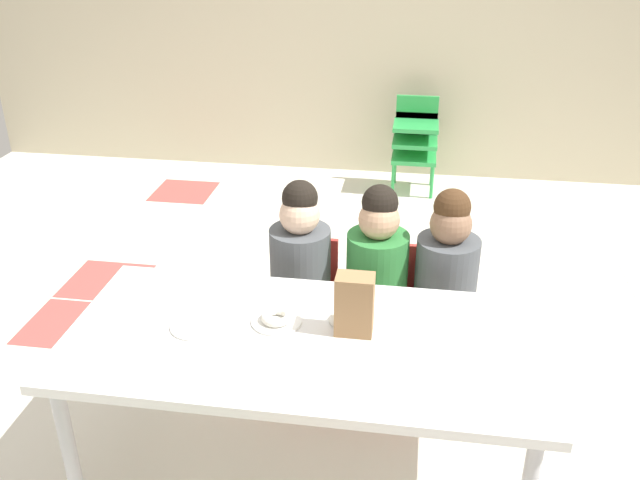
% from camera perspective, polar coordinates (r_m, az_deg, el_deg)
% --- Properties ---
extents(ground_plane, '(6.23, 4.98, 0.02)m').
position_cam_1_polar(ground_plane, '(3.36, 0.80, -9.10)').
color(ground_plane, silver).
extents(back_wall, '(6.23, 0.10, 2.48)m').
position_cam_1_polar(back_wall, '(5.26, 4.88, 18.68)').
color(back_wall, beige).
rests_on(back_wall, ground_plane).
extents(craft_table, '(1.64, 0.79, 0.60)m').
position_cam_1_polar(craft_table, '(2.39, -1.34, -9.09)').
color(craft_table, white).
rests_on(craft_table, ground_plane).
extents(seated_child_near_camera, '(0.32, 0.32, 0.92)m').
position_cam_1_polar(seated_child_near_camera, '(2.93, -1.63, -1.82)').
color(seated_child_near_camera, red).
rests_on(seated_child_near_camera, ground_plane).
extents(seated_child_middle_seat, '(0.32, 0.31, 0.92)m').
position_cam_1_polar(seated_child_middle_seat, '(2.90, 4.79, -2.28)').
color(seated_child_middle_seat, red).
rests_on(seated_child_middle_seat, ground_plane).
extents(seated_child_far_right, '(0.32, 0.31, 0.92)m').
position_cam_1_polar(seated_child_far_right, '(2.90, 10.48, -2.66)').
color(seated_child_far_right, red).
rests_on(seated_child_far_right, ground_plane).
extents(kid_chair_green_stack, '(0.32, 0.30, 0.68)m').
position_cam_1_polar(kid_chair_green_stack, '(5.07, 7.95, 8.44)').
color(kid_chair_green_stack, green).
rests_on(kid_chair_green_stack, ground_plane).
extents(paper_bag_brown, '(0.13, 0.09, 0.22)m').
position_cam_1_polar(paper_bag_brown, '(2.33, 2.89, -5.40)').
color(paper_bag_brown, '#9E754C').
rests_on(paper_bag_brown, craft_table).
extents(paper_plate_near_edge, '(0.18, 0.18, 0.01)m').
position_cam_1_polar(paper_plate_near_edge, '(2.44, -3.64, -6.79)').
color(paper_plate_near_edge, white).
rests_on(paper_plate_near_edge, craft_table).
extents(paper_plate_center_table, '(0.18, 0.18, 0.01)m').
position_cam_1_polar(paper_plate_center_table, '(2.45, -10.28, -7.07)').
color(paper_plate_center_table, white).
rests_on(paper_plate_center_table, craft_table).
extents(donut_powdered_on_plate, '(0.11, 0.11, 0.03)m').
position_cam_1_polar(donut_powdered_on_plate, '(2.43, -3.65, -6.42)').
color(donut_powdered_on_plate, white).
rests_on(donut_powdered_on_plate, craft_table).
extents(donut_powdered_loose, '(0.10, 0.10, 0.03)m').
position_cam_1_polar(donut_powdered_loose, '(2.43, 1.89, -6.62)').
color(donut_powdered_loose, white).
rests_on(donut_powdered_loose, craft_table).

